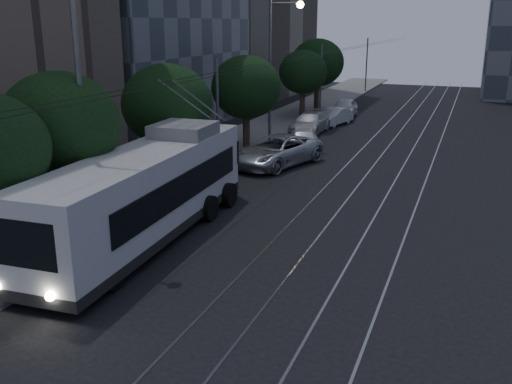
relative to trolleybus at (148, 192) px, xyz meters
The scene contains 17 objects.
ground 4.64m from the trolleybus, 17.20° to the right, with size 120.00×120.00×0.00m, color black.
sidewalk 19.11m from the trolleybus, 100.29° to the left, with size 5.00×90.00×0.15m, color gray.
tram_rails 19.94m from the trolleybus, 70.59° to the left, with size 4.52×90.00×0.02m.
overhead_wires 18.83m from the trolleybus, 92.67° to the left, with size 2.23×90.00×6.00m.
trolleybus is the anchor object (origin of this frame).
pickup_silver 12.24m from the trolleybus, 86.44° to the left, with size 2.74×5.94×1.65m, color #B9BDC1.
car_white_a 16.29m from the trolleybus, 86.10° to the left, with size 1.71×4.24×1.44m, color white.
car_white_b 22.26m from the trolleybus, 90.52° to the left, with size 2.05×5.05×1.47m, color #BDBDC1.
car_white_c 26.14m from the trolleybus, 88.63° to the left, with size 1.38×3.96×1.31m, color silver.
car_white_d 29.97m from the trolleybus, 88.87° to the left, with size 1.87×4.64×1.58m, color silver.
tree_1 3.86m from the trolleybus, 163.38° to the right, with size 4.23×4.23×6.06m.
tree_2 7.63m from the trolleybus, 113.31° to the left, with size 4.33×4.33×5.85m.
tree_3 15.81m from the trolleybus, 98.81° to the left, with size 4.26×4.26×5.79m.
tree_4 27.97m from the trolleybus, 95.05° to the left, with size 3.87×3.87×5.57m.
tree_5 32.18m from the trolleybus, 94.29° to the left, with size 4.55×4.55×6.35m.
streetlamp_near 4.48m from the trolleybus, 138.96° to the right, with size 2.37×0.44×9.76m.
streetlamp_far 18.28m from the trolleybus, 94.17° to the left, with size 2.24×0.44×9.14m.
Camera 1 is at (6.68, -15.75, 7.65)m, focal length 40.00 mm.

